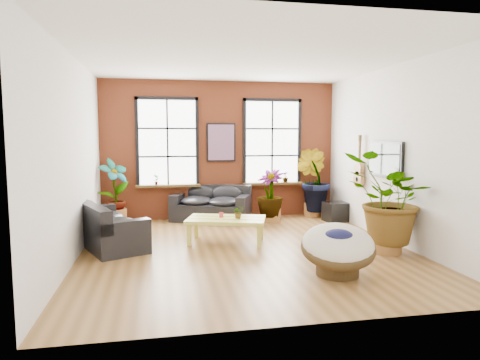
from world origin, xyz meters
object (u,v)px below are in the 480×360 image
at_px(coffee_table, 226,221).
at_px(papasan_chair, 338,247).
at_px(sofa_left, 105,226).
at_px(sofa_back, 212,205).

bearing_deg(coffee_table, papasan_chair, -42.87).
bearing_deg(sofa_left, coffee_table, -118.03).
relative_size(sofa_back, coffee_table, 1.23).
distance_m(sofa_back, papasan_chair, 4.79).
bearing_deg(coffee_table, sofa_back, 107.13).
relative_size(sofa_left, coffee_table, 1.36).
height_order(sofa_back, papasan_chair, sofa_back).
relative_size(sofa_left, papasan_chair, 1.65).
distance_m(sofa_back, sofa_left, 3.13).
bearing_deg(papasan_chair, coffee_table, 137.32).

